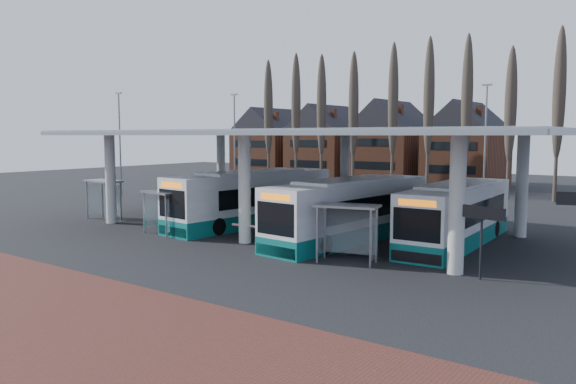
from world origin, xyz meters
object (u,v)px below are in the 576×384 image
Objects in this scene: bus_3 at (458,215)px; shelter_1 at (164,203)px; shelter_0 at (105,191)px; shelter_2 at (348,220)px; bus_1 at (253,199)px; bus_2 at (351,211)px.

bus_3 is 17.19m from shelter_1.
shelter_0 reaches higher than shelter_2.
bus_1 is 1.08× the size of bus_3.
bus_3 is 3.86× the size of shelter_0.
bus_3 is 24.26m from shelter_0.
shelter_1 is at bearing -103.62° from bus_1.
shelter_1 is 12.88m from shelter_2.
bus_3 is 7.95m from shelter_2.
shelter_0 reaches higher than shelter_1.
shelter_0 is at bearing -164.98° from bus_2.
shelter_1 is at bearing 165.37° from shelter_2.
shelter_2 is (20.91, -1.68, -0.03)m from shelter_0.
bus_1 reaches higher than bus_3.
bus_3 is (5.29, 2.51, -0.07)m from bus_2.
bus_1 is 4.18× the size of shelter_0.
bus_1 is 11.02m from shelter_0.
bus_2 is 3.99× the size of shelter_2.
bus_3 is (13.43, 1.47, -0.12)m from bus_1.
bus_1 is 1.03× the size of bus_2.
bus_1 is 6.29m from shelter_1.
shelter_2 is at bearing 2.72° from shelter_0.
shelter_0 is at bearing 177.23° from shelter_1.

